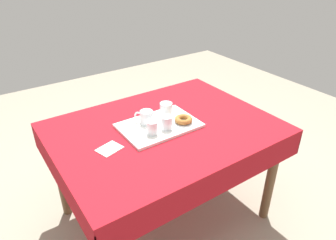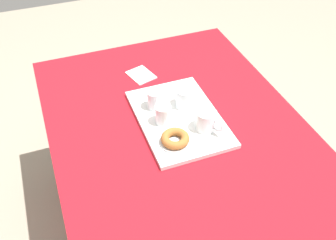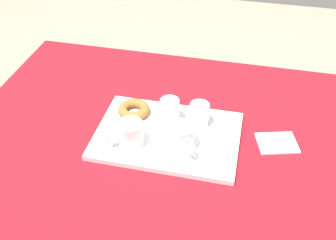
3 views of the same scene
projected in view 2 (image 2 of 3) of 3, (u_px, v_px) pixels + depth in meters
The scene contains 10 objects.
ground_plane at pixel (175, 226), 2.11m from camera, with size 6.00×6.00×0.00m, color gray.
dining_table at pixel (177, 140), 1.66m from camera, with size 1.37×1.04×0.75m.
serving_tray at pixel (179, 118), 1.62m from camera, with size 0.48×0.33×0.02m, color white.
tea_mug_left at pixel (185, 98), 1.64m from camera, with size 0.10×0.11×0.09m.
tea_mug_right at pixel (206, 121), 1.53m from camera, with size 0.12×0.09×0.09m.
water_glass_near at pixel (155, 100), 1.63m from camera, with size 0.07×0.07×0.08m.
water_glass_far at pixel (163, 115), 1.56m from camera, with size 0.07×0.07×0.08m.
donut_plate_left at pixel (175, 142), 1.50m from camera, with size 0.12×0.12×0.01m, color silver.
sugar_donut_left at pixel (175, 138), 1.48m from camera, with size 0.11×0.11×0.03m, color #A3662D.
paper_napkin at pixel (141, 75), 1.86m from camera, with size 0.13×0.10×0.01m, color white.
Camera 2 is at (1.09, -0.45, 1.84)m, focal length 41.17 mm.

